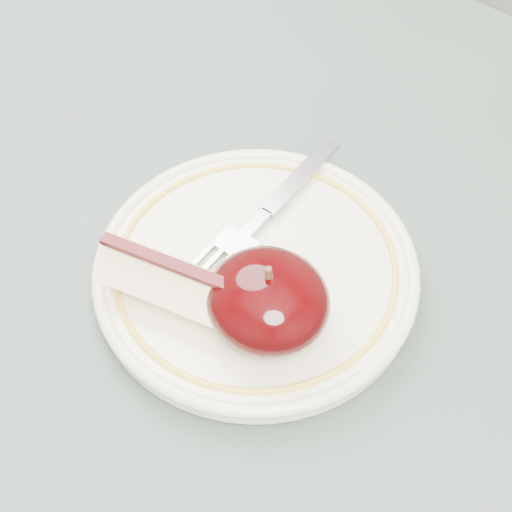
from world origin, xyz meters
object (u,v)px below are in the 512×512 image
Objects in this scene: plate at (256,269)px; apple_half at (268,300)px; table at (164,388)px; fork at (265,214)px.

apple_half reaches higher than plate.
plate is at bearing 66.85° from table.
plate is 2.82× the size of apple_half.
apple_half is 0.08m from fork.
apple_half reaches higher than fork.
table is at bearing -113.15° from plate.
table is at bearing 171.25° from fork.
fork is (0.01, 0.10, 0.11)m from table.
fork is (-0.02, 0.03, 0.01)m from plate.
table is at bearing -146.08° from apple_half.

